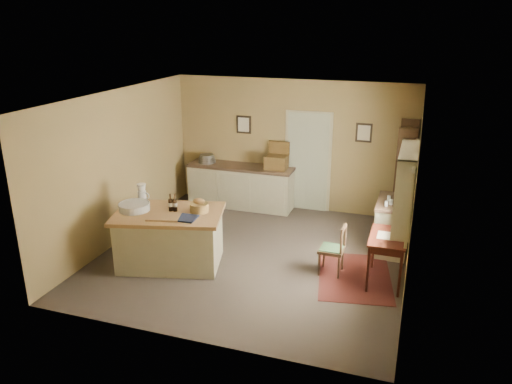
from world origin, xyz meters
TOP-DOWN VIEW (x-y plane):
  - ground at (0.00, 0.00)m, footprint 5.00×5.00m
  - wall_back at (0.00, 2.50)m, footprint 5.00×0.10m
  - wall_front at (0.00, -2.50)m, footprint 5.00×0.10m
  - wall_left at (-2.50, 0.00)m, footprint 0.10×5.00m
  - wall_right at (2.50, 0.00)m, footprint 0.10×5.00m
  - ceiling at (0.00, 0.00)m, footprint 5.00×5.00m
  - door at (0.35, 2.47)m, footprint 0.97×0.06m
  - framed_prints at (0.20, 2.48)m, footprint 2.82×0.02m
  - window at (2.42, -0.20)m, footprint 0.25×1.99m
  - work_island at (-1.20, -0.70)m, footprint 1.92×1.49m
  - sideboard at (-1.01, 2.20)m, footprint 2.26×0.64m
  - rug at (1.75, -0.21)m, footprint 1.36×1.76m
  - writing_desk at (2.20, -0.21)m, footprint 0.53×0.88m
  - desk_chair at (1.36, -0.19)m, footprint 0.39×0.39m
  - right_cabinet at (2.20, 0.99)m, footprint 0.56×1.01m
  - shelving_unit at (2.35, 2.00)m, footprint 0.35×0.92m

SIDE VIEW (x-z plane):
  - ground at x=0.00m, z-range 0.00..0.00m
  - rug at x=1.75m, z-range 0.00..0.01m
  - desk_chair at x=1.36m, z-range 0.00..0.81m
  - right_cabinet at x=2.20m, z-range -0.04..0.95m
  - sideboard at x=-1.01m, z-range -0.11..1.07m
  - work_island at x=-1.20m, z-range -0.12..1.08m
  - writing_desk at x=2.20m, z-range 0.26..1.07m
  - shelving_unit at x=2.35m, z-range 0.00..2.05m
  - door at x=0.35m, z-range 0.00..2.11m
  - wall_back at x=0.00m, z-range 0.00..2.70m
  - wall_front at x=0.00m, z-range 0.00..2.70m
  - wall_left at x=-2.50m, z-range 0.00..2.70m
  - wall_right at x=2.50m, z-range 0.00..2.70m
  - window at x=2.42m, z-range 0.99..2.11m
  - framed_prints at x=0.20m, z-range 1.53..1.91m
  - ceiling at x=0.00m, z-range 2.70..2.70m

